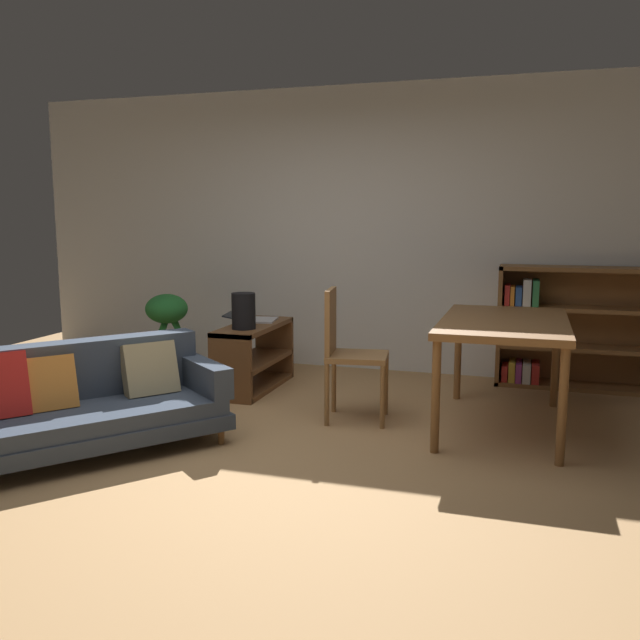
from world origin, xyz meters
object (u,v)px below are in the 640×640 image
Objects in this scene: fabric_couch at (77,402)px; open_laptop at (254,319)px; potted_floor_plant at (167,324)px; dining_chair_near at (347,348)px; media_console at (254,357)px; desk_speaker at (244,311)px; bookshelf at (567,329)px; dining_table at (504,330)px.

open_laptop is at bearing 79.30° from fabric_couch.
dining_chair_near is (1.96, -0.83, 0.05)m from potted_floor_plant.
open_laptop reaches higher than media_console.
desk_speaker is 2.81m from bookshelf.
fabric_couch is at bearing -104.22° from media_console.
bookshelf reaches higher than potted_floor_plant.
desk_speaker reaches higher than dining_table.
media_console is at bearing 148.00° from dining_chair_near.
bookshelf reaches higher than dining_table.
potted_floor_plant is at bearing -169.00° from bookshelf.
open_laptop is at bearing 102.43° from desk_speaker.
bookshelf is at bearing 43.90° from dining_chair_near.
dining_table is 1.46m from bookshelf.
media_console is 0.50m from desk_speaker.
fabric_couch is 1.84m from media_console.
open_laptop is at bearing 143.00° from dining_chair_near.
open_laptop is (-0.08, 0.19, 0.31)m from media_console.
fabric_couch is 1.28× the size of dining_table.
dining_table is at bearing 8.05° from dining_chair_near.
media_console is at bearing 75.78° from fabric_couch.
potted_floor_plant is (-0.51, 1.99, 0.16)m from fabric_couch.
dining_table is at bearing -6.49° from desk_speaker.
dining_table is at bearing -12.52° from potted_floor_plant.
desk_speaker is at bearing 73.28° from fabric_couch.
open_laptop is at bearing -165.11° from bookshelf.
dining_chair_near reaches higher than desk_speaker.
potted_floor_plant is at bearing 155.62° from desk_speaker.
media_console is 1.01m from potted_floor_plant.
open_laptop is at bearing -1.25° from potted_floor_plant.
dining_table is at bearing 27.32° from fabric_couch.
media_console is at bearing 167.33° from dining_table.
desk_speaker is 0.22× the size of bookshelf.
potted_floor_plant is (-0.88, 0.02, -0.10)m from open_laptop.
desk_speaker reaches higher than open_laptop.
media_console is 1.21m from dining_chair_near.
dining_chair_near is (1.08, -0.81, -0.05)m from open_laptop.
open_laptop is (0.37, 1.97, 0.26)m from fabric_couch.
potted_floor_plant is at bearing 167.48° from dining_table.
open_laptop is 2.75m from bookshelf.
bookshelf is at bearing 11.00° from potted_floor_plant.
potted_floor_plant is 2.13m from dining_chair_near.
dining_chair_near is at bearing 38.62° from fabric_couch.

